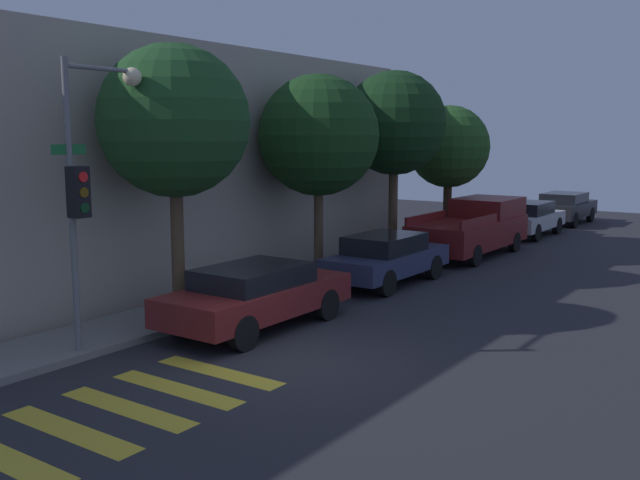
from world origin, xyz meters
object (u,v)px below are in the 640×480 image
pickup_truck (473,227)px  sedan_middle (386,258)px  tree_near_corner (174,122)px  tree_midblock (318,136)px  sedan_far_end (527,218)px  sedan_tail_of_row (564,207)px  sedan_near_corner (256,294)px  tree_far_end (394,124)px  traffic_light_pole (89,167)px  tree_behind_truck (449,147)px

pickup_truck → sedan_middle: bearing=-180.0°
tree_near_corner → tree_midblock: 5.34m
sedan_middle → tree_near_corner: tree_near_corner is taller
sedan_far_end → sedan_tail_of_row: (5.02, 0.00, 0.02)m
sedan_near_corner → tree_far_end: 10.02m
traffic_light_pole → pickup_truck: size_ratio=0.96×
pickup_truck → sedan_far_end: size_ratio=1.30×
sedan_middle → sedan_tail_of_row: (16.44, 0.00, 0.03)m
pickup_truck → tree_behind_truck: tree_behind_truck is taller
pickup_truck → sedan_far_end: pickup_truck is taller
sedan_far_end → pickup_truck: bearing=180.0°
tree_midblock → tree_behind_truck: bearing=0.0°
sedan_middle → tree_midblock: bearing=107.5°
pickup_truck → tree_far_end: 4.53m
sedan_near_corner → tree_midblock: bearing=20.6°
tree_far_end → tree_behind_truck: size_ratio=1.19×
tree_midblock → tree_far_end: bearing=-0.0°
sedan_near_corner → tree_behind_truck: size_ratio=0.87×
tree_midblock → tree_far_end: 4.25m
pickup_truck → sedan_tail_of_row: bearing=-0.0°
traffic_light_pole → tree_behind_truck: size_ratio=1.05×
sedan_middle → tree_behind_truck: tree_behind_truck is taller
pickup_truck → tree_behind_truck: size_ratio=1.09×
sedan_near_corner → tree_far_end: (9.14, 1.84, 3.67)m
sedan_near_corner → sedan_tail_of_row: sedan_tail_of_row is taller
pickup_truck → tree_near_corner: size_ratio=0.94×
sedan_middle → tree_midblock: (-0.58, 1.84, 3.28)m
sedan_far_end → tree_near_corner: size_ratio=0.72×
sedan_middle → tree_midblock: size_ratio=0.76×
sedan_near_corner → tree_far_end: size_ratio=0.74×
tree_behind_truck → sedan_near_corner: bearing=-172.1°
pickup_truck → sedan_tail_of_row: (10.51, -0.00, -0.18)m
sedan_far_end → tree_near_corner: tree_near_corner is taller
sedan_tail_of_row → tree_behind_truck: size_ratio=0.85×
traffic_light_pole → sedan_tail_of_row: traffic_light_pole is taller
sedan_tail_of_row → tree_midblock: tree_midblock is taller
traffic_light_pole → tree_far_end: tree_far_end is taller
sedan_middle → tree_behind_truck: (7.80, 1.84, 2.86)m
tree_near_corner → tree_midblock: size_ratio=1.05×
sedan_far_end → sedan_near_corner: bearing=180.0°
tree_near_corner → sedan_tail_of_row: bearing=-4.7°
sedan_middle → pickup_truck: 5.93m
traffic_light_pole → sedan_tail_of_row: 25.17m
tree_near_corner → tree_far_end: (9.56, -0.00, 0.08)m
sedan_middle → sedan_tail_of_row: size_ratio=0.99×
sedan_far_end → tree_behind_truck: tree_behind_truck is taller
traffic_light_pole → tree_near_corner: size_ratio=0.90×
tree_behind_truck → sedan_tail_of_row: bearing=-12.0°
tree_near_corner → tree_far_end: tree_far_end is taller
sedan_middle → tree_far_end: tree_far_end is taller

